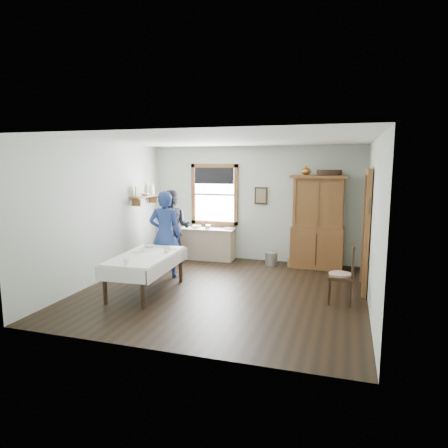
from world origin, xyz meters
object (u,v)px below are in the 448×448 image
object	(u,v)px
work_counter	(207,244)
figure_dark	(173,230)
pail	(271,259)
dining_table	(146,274)
wicker_basket	(296,263)
woman_blue	(165,238)
spindle_chair	(341,274)
china_hutch	(318,222)

from	to	relation	value
work_counter	figure_dark	bearing A→B (deg)	-132.92
work_counter	pail	distance (m)	1.61
dining_table	wicker_basket	size ratio (longest dim) A/B	5.20
wicker_basket	woman_blue	bearing A→B (deg)	-147.22
work_counter	spindle_chair	bearing A→B (deg)	-37.27
pail	wicker_basket	world-z (taller)	pail
china_hutch	wicker_basket	world-z (taller)	china_hutch
dining_table	pail	xyz separation A→B (m)	(1.80, 2.58, -0.20)
china_hutch	wicker_basket	distance (m)	1.03
dining_table	spindle_chair	bearing A→B (deg)	7.89
pail	woman_blue	bearing A→B (deg)	-140.11
wicker_basket	figure_dark	xyz separation A→B (m)	(-2.75, -0.56, 0.69)
pail	woman_blue	size ratio (longest dim) A/B	0.18
figure_dark	pail	bearing A→B (deg)	9.38
china_hutch	work_counter	bearing A→B (deg)	-179.29
pail	figure_dark	bearing A→B (deg)	-165.69
pail	woman_blue	distance (m)	2.55
spindle_chair	pail	xyz separation A→B (m)	(-1.55, 2.11, -0.35)
china_hutch	figure_dark	world-z (taller)	china_hutch
china_hutch	spindle_chair	size ratio (longest dim) A/B	2.04
dining_table	figure_dark	world-z (taller)	figure_dark
woman_blue	figure_dark	size ratio (longest dim) A/B	1.04
dining_table	woman_blue	xyz separation A→B (m)	(-0.09, 1.00, 0.47)
pail	figure_dark	distance (m)	2.34
china_hutch	figure_dark	size ratio (longest dim) A/B	1.30
china_hutch	woman_blue	size ratio (longest dim) A/B	1.25
dining_table	spindle_chair	world-z (taller)	spindle_chair
pail	figure_dark	size ratio (longest dim) A/B	0.19
work_counter	spindle_chair	size ratio (longest dim) A/B	1.32
pail	work_counter	bearing A→B (deg)	175.56
work_counter	figure_dark	size ratio (longest dim) A/B	0.84
work_counter	pail	world-z (taller)	work_counter
wicker_basket	woman_blue	xyz separation A→B (m)	(-2.45, -1.58, 0.72)
china_hutch	woman_blue	world-z (taller)	china_hutch
spindle_chair	woman_blue	world-z (taller)	woman_blue
work_counter	china_hutch	distance (m)	2.67
china_hutch	wicker_basket	xyz separation A→B (m)	(-0.43, -0.09, -0.93)
spindle_chair	china_hutch	bearing A→B (deg)	101.88
work_counter	spindle_chair	xyz separation A→B (m)	(3.14, -2.24, 0.12)
work_counter	china_hutch	world-z (taller)	china_hutch
work_counter	figure_dark	distance (m)	0.99
spindle_chair	wicker_basket	size ratio (longest dim) A/B	3.01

